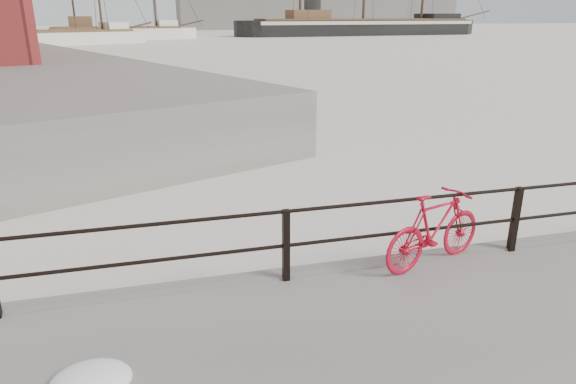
{
  "coord_description": "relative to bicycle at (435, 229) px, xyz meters",
  "views": [
    {
      "loc": [
        -5.05,
        -6.06,
        3.71
      ],
      "look_at": [
        -3.03,
        1.5,
        1.0
      ],
      "focal_mm": 32.0,
      "sensor_mm": 36.0,
      "label": 1
    }
  ],
  "objects": [
    {
      "name": "ground",
      "position": [
        1.39,
        0.25,
        -0.89
      ],
      "size": [
        400.0,
        400.0,
        0.0
      ],
      "primitive_type": "plane",
      "color": "white",
      "rests_on": "ground"
    },
    {
      "name": "guardrail",
      "position": [
        1.39,
        0.1,
        -0.04
      ],
      "size": [
        28.0,
        0.1,
        1.0
      ],
      "primitive_type": null,
      "color": "black",
      "rests_on": "promenade"
    },
    {
      "name": "bicycle",
      "position": [
        0.0,
        0.0,
        0.0
      ],
      "size": [
        1.8,
        0.81,
        1.09
      ],
      "primitive_type": "imported",
      "rotation": [
        0.0,
        0.0,
        0.31
      ],
      "color": "red",
      "rests_on": "promenade"
    },
    {
      "name": "barque_black",
      "position": [
        36.62,
        89.55,
        -0.89
      ],
      "size": [
        57.38,
        22.49,
        32.05
      ],
      "primitive_type": null,
      "rotation": [
        0.0,
        0.0,
        0.07
      ],
      "color": "black",
      "rests_on": "ground"
    },
    {
      "name": "schooner_mid",
      "position": [
        -7.71,
        82.17,
        -0.89
      ],
      "size": [
        27.39,
        13.8,
        19.21
      ],
      "primitive_type": null,
      "rotation": [
        0.0,
        0.0,
        0.1
      ],
      "color": "white",
      "rests_on": "ground"
    },
    {
      "name": "schooner_left",
      "position": [
        -14.32,
        69.11,
        -0.89
      ],
      "size": [
        27.07,
        19.94,
        18.7
      ],
      "primitive_type": null,
      "rotation": [
        0.0,
        0.0,
        0.4
      ],
      "color": "white",
      "rests_on": "ground"
    },
    {
      "name": "industrial_east",
      "position": [
        79.39,
        150.25,
        6.11
      ],
      "size": [
        20.0,
        16.0,
        14.0
      ],
      "primitive_type": "cube",
      "color": "gray",
      "rests_on": "ground"
    }
  ]
}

